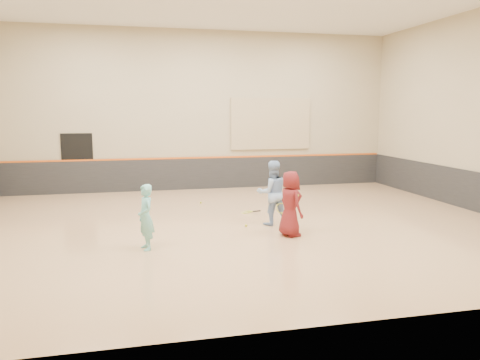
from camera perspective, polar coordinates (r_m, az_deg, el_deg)
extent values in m
cube|color=tan|center=(12.47, -0.87, -6.00)|extent=(15.00, 12.00, 0.20)
cube|color=tan|center=(18.00, -4.94, 8.40)|extent=(15.00, 0.02, 6.00)
cube|color=tan|center=(6.32, 10.62, 8.15)|extent=(15.00, 0.02, 6.00)
cube|color=#232326|center=(18.12, -4.82, 0.79)|extent=(14.90, 0.04, 1.20)
cube|color=#232326|center=(15.65, 26.95, -1.33)|extent=(0.04, 11.90, 1.20)
cube|color=#D85914|center=(18.04, -4.84, 2.74)|extent=(14.90, 0.03, 0.06)
cube|color=tan|center=(18.55, 3.77, 6.87)|extent=(3.20, 0.08, 2.00)
cube|color=black|center=(18.00, -19.18, 1.90)|extent=(1.10, 0.05, 2.20)
imported|color=#78D1D0|center=(10.39, -11.41, -4.46)|extent=(0.47, 0.60, 1.44)
imported|color=#94B6E5|center=(12.40, 3.94, -1.57)|extent=(0.86, 0.68, 1.72)
imported|color=maroon|center=(11.35, 6.16, -2.89)|extent=(0.67, 0.87, 1.58)
sphere|color=yellow|center=(12.30, 0.75, -5.56)|extent=(0.07, 0.07, 0.07)
sphere|color=#B3C62E|center=(11.15, 7.02, -1.89)|extent=(0.07, 0.07, 0.07)
sphere|color=gold|center=(15.35, -4.80, -2.76)|extent=(0.07, 0.07, 0.07)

